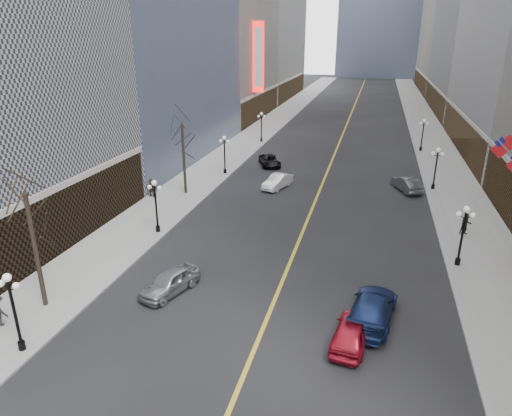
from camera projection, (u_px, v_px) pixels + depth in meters
The scene contains 22 objects.
sidewalk_east at pixel (434, 146), 68.62m from camera, with size 6.00×230.00×0.15m, color gray.
sidewalk_west at pixel (254, 136), 75.25m from camera, with size 6.00×230.00×0.15m, color gray.
lane_line at pixel (345, 129), 81.00m from camera, with size 0.25×200.00×0.02m, color gold.
streetlamp_east_1 at pixel (463, 230), 31.96m from camera, with size 1.26×0.44×4.52m.
streetlamp_east_2 at pixel (436, 164), 48.24m from camera, with size 1.26×0.44×4.52m.
streetlamp_east_3 at pixel (423, 132), 64.52m from camera, with size 1.26×0.44×4.52m.
streetlamp_west_0 at pixel (13, 304), 23.08m from camera, with size 1.26×0.44×4.52m.
streetlamp_west_1 at pixel (156, 201), 37.55m from camera, with size 1.26×0.44×4.52m.
streetlamp_west_2 at pixel (225, 151), 53.83m from camera, with size 1.26×0.44×4.52m.
streetlamp_west_3 at pixel (261, 124), 70.11m from camera, with size 1.26×0.44×4.52m.
flag_5 at pixel (506, 149), 35.91m from camera, with size 2.87×0.12×2.87m.
theatre_marquee at pixel (258, 57), 80.51m from camera, with size 2.00×0.55×12.00m.
tree_west_near at pixel (28, 212), 25.91m from camera, with size 3.60×3.60×7.92m.
tree_west_far at pixel (183, 135), 45.81m from camera, with size 3.60×3.60×7.92m.
car_nb_near at pixel (170, 282), 29.43m from camera, with size 1.83×4.54×1.55m, color #999DA1.
car_nb_mid at pixel (278, 181), 49.68m from camera, with size 1.57×4.51×1.48m, color white.
car_nb_far at pixel (270, 161), 58.25m from camera, with size 2.24×4.86×1.35m, color black.
car_sb_near at pixel (372, 308), 26.44m from camera, with size 2.35×5.79×1.68m, color #15234F.
car_sb_mid at pixel (351, 332), 24.48m from camera, with size 1.79×4.46×1.52m, color maroon.
car_sb_far at pixel (407, 184), 48.77m from camera, with size 1.64×4.70×1.55m, color #464A4D.
ped_east_walk at pixel (466, 224), 37.67m from camera, with size 0.88×0.48×1.81m, color black.
ped_west_far at pixel (151, 188), 46.52m from camera, with size 1.74×0.50×1.88m, color #30291B.
Camera 1 is at (5.15, -2.07, 15.66)m, focal length 32.00 mm.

